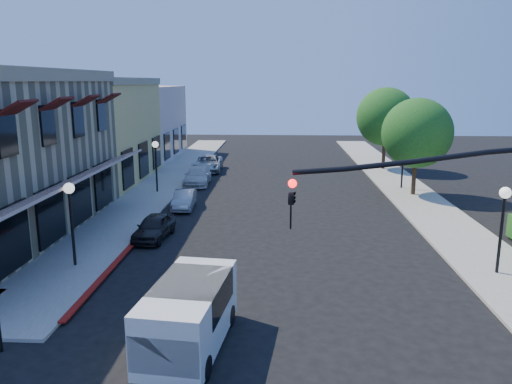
{
  "coord_description": "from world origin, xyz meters",
  "views": [
    {
      "loc": [
        -0.13,
        -10.99,
        7.52
      ],
      "look_at": [
        -1.19,
        11.03,
        2.6
      ],
      "focal_mm": 35.0,
      "sensor_mm": 36.0,
      "label": 1
    }
  ],
  "objects_px": {
    "parked_car_c": "(198,176)",
    "parked_car_d": "(208,163)",
    "street_tree_a": "(417,133)",
    "white_van": "(188,312)",
    "lamppost_right_far": "(404,151)",
    "lamppost_left_near": "(70,203)",
    "lamppost_left_far": "(156,154)",
    "lamppost_right_near": "(504,208)",
    "street_tree_b": "(386,117)",
    "parked_car_b": "(184,200)",
    "parked_car_a": "(154,227)"
  },
  "relations": [
    {
      "from": "parked_car_c",
      "to": "parked_car_d",
      "type": "height_order",
      "value": "parked_car_d"
    },
    {
      "from": "street_tree_a",
      "to": "white_van",
      "type": "height_order",
      "value": "street_tree_a"
    },
    {
      "from": "lamppost_right_far",
      "to": "parked_car_d",
      "type": "height_order",
      "value": "lamppost_right_far"
    },
    {
      "from": "lamppost_left_near",
      "to": "white_van",
      "type": "relative_size",
      "value": 0.79
    },
    {
      "from": "street_tree_a",
      "to": "lamppost_left_far",
      "type": "height_order",
      "value": "street_tree_a"
    },
    {
      "from": "lamppost_left_far",
      "to": "parked_car_d",
      "type": "xyz_separation_m",
      "value": [
        2.3,
        8.65,
        -2.07
      ]
    },
    {
      "from": "lamppost_right_near",
      "to": "lamppost_left_near",
      "type": "bearing_deg",
      "value": 180.0
    },
    {
      "from": "street_tree_a",
      "to": "parked_car_c",
      "type": "xyz_separation_m",
      "value": [
        -15.0,
        3.0,
        -3.56
      ]
    },
    {
      "from": "lamppost_left_near",
      "to": "white_van",
      "type": "bearing_deg",
      "value": -46.05
    },
    {
      "from": "street_tree_a",
      "to": "lamppost_right_near",
      "type": "distance_m",
      "value": 14.08
    },
    {
      "from": "lamppost_right_far",
      "to": "white_van",
      "type": "relative_size",
      "value": 0.79
    },
    {
      "from": "street_tree_b",
      "to": "lamppost_right_near",
      "type": "distance_m",
      "value": 24.07
    },
    {
      "from": "lamppost_right_near",
      "to": "white_van",
      "type": "xyz_separation_m",
      "value": [
        -11.17,
        -6.05,
        -1.62
      ]
    },
    {
      "from": "parked_car_b",
      "to": "parked_car_a",
      "type": "bearing_deg",
      "value": -96.34
    },
    {
      "from": "parked_car_b",
      "to": "parked_car_c",
      "type": "height_order",
      "value": "parked_car_c"
    },
    {
      "from": "parked_car_b",
      "to": "lamppost_right_far",
      "type": "bearing_deg",
      "value": 20.25
    },
    {
      "from": "street_tree_a",
      "to": "lamppost_left_near",
      "type": "distance_m",
      "value": 22.3
    },
    {
      "from": "parked_car_c",
      "to": "lamppost_right_far",
      "type": "bearing_deg",
      "value": -5.88
    },
    {
      "from": "parked_car_a",
      "to": "lamppost_right_near",
      "type": "bearing_deg",
      "value": -10.15
    },
    {
      "from": "lamppost_left_far",
      "to": "parked_car_d",
      "type": "height_order",
      "value": "lamppost_left_far"
    },
    {
      "from": "lamppost_left_far",
      "to": "parked_car_c",
      "type": "distance_m",
      "value": 4.33
    },
    {
      "from": "street_tree_b",
      "to": "lamppost_right_near",
      "type": "xyz_separation_m",
      "value": [
        -0.3,
        -24.0,
        -1.81
      ]
    },
    {
      "from": "street_tree_a",
      "to": "lamppost_left_far",
      "type": "xyz_separation_m",
      "value": [
        -17.3,
        0.0,
        -1.46
      ]
    },
    {
      "from": "street_tree_b",
      "to": "white_van",
      "type": "distance_m",
      "value": 32.34
    },
    {
      "from": "parked_car_c",
      "to": "white_van",
      "type": "bearing_deg",
      "value": -83.29
    },
    {
      "from": "lamppost_left_far",
      "to": "lamppost_right_far",
      "type": "relative_size",
      "value": 1.0
    },
    {
      "from": "lamppost_left_far",
      "to": "parked_car_d",
      "type": "relative_size",
      "value": 0.74
    },
    {
      "from": "lamppost_left_near",
      "to": "lamppost_right_far",
      "type": "bearing_deg",
      "value": 43.26
    },
    {
      "from": "white_van",
      "to": "lamppost_right_near",
      "type": "bearing_deg",
      "value": 28.42
    },
    {
      "from": "parked_car_a",
      "to": "parked_car_d",
      "type": "relative_size",
      "value": 0.72
    },
    {
      "from": "white_van",
      "to": "parked_car_c",
      "type": "xyz_separation_m",
      "value": [
        -3.53,
        23.05,
        -0.48
      ]
    },
    {
      "from": "lamppost_left_far",
      "to": "parked_car_c",
      "type": "bearing_deg",
      "value": 52.52
    },
    {
      "from": "lamppost_right_near",
      "to": "parked_car_c",
      "type": "xyz_separation_m",
      "value": [
        -14.7,
        17.0,
        -2.1
      ]
    },
    {
      "from": "lamppost_left_near",
      "to": "parked_car_b",
      "type": "relative_size",
      "value": 1.08
    },
    {
      "from": "parked_car_c",
      "to": "parked_car_d",
      "type": "bearing_deg",
      "value": 88.01
    },
    {
      "from": "lamppost_left_far",
      "to": "parked_car_d",
      "type": "bearing_deg",
      "value": 75.11
    },
    {
      "from": "lamppost_right_far",
      "to": "lamppost_left_far",
      "type": "bearing_deg",
      "value": -173.29
    },
    {
      "from": "lamppost_left_near",
      "to": "parked_car_d",
      "type": "relative_size",
      "value": 0.74
    },
    {
      "from": "parked_car_b",
      "to": "parked_car_d",
      "type": "height_order",
      "value": "parked_car_d"
    },
    {
      "from": "lamppost_right_far",
      "to": "parked_car_b",
      "type": "relative_size",
      "value": 1.08
    },
    {
      "from": "parked_car_d",
      "to": "street_tree_a",
      "type": "bearing_deg",
      "value": -32.33
    },
    {
      "from": "lamppost_right_far",
      "to": "white_van",
      "type": "xyz_separation_m",
      "value": [
        -11.17,
        -22.05,
        -1.62
      ]
    },
    {
      "from": "street_tree_a",
      "to": "lamppost_right_near",
      "type": "relative_size",
      "value": 1.82
    },
    {
      "from": "street_tree_b",
      "to": "parked_car_d",
      "type": "distance_m",
      "value": 15.55
    },
    {
      "from": "white_van",
      "to": "parked_car_b",
      "type": "xyz_separation_m",
      "value": [
        -3.17,
        15.94,
        -0.57
      ]
    },
    {
      "from": "lamppost_right_near",
      "to": "lamppost_left_far",
      "type": "bearing_deg",
      "value": 140.53
    },
    {
      "from": "lamppost_left_near",
      "to": "street_tree_a",
      "type": "bearing_deg",
      "value": 38.98
    },
    {
      "from": "lamppost_left_near",
      "to": "parked_car_a",
      "type": "xyz_separation_m",
      "value": [
        2.3,
        4.0,
        -2.15
      ]
    },
    {
      "from": "lamppost_left_near",
      "to": "parked_car_a",
      "type": "height_order",
      "value": "lamppost_left_near"
    },
    {
      "from": "street_tree_a",
      "to": "street_tree_b",
      "type": "bearing_deg",
      "value": 90.0
    }
  ]
}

